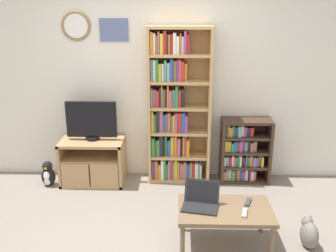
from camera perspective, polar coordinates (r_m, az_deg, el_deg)
The scene contains 12 objects.
ground_plane at distance 4.05m, azimuth -2.73°, elevation -16.91°, with size 18.00×18.00×0.00m, color gray.
wall_back at distance 5.11m, azimuth -1.66°, elevation 6.65°, with size 6.53×0.09×2.60m.
tv_stand at distance 5.23m, azimuth -10.85°, elevation -5.04°, with size 0.81×0.49×0.58m.
television at distance 5.08m, azimuth -11.04°, elevation 0.77°, with size 0.64×0.18×0.50m.
bookshelf_tall at distance 5.01m, azimuth 1.00°, elevation 2.31°, with size 0.79×0.30×2.01m.
bookshelf_short at distance 5.25m, azimuth 10.78°, elevation -3.63°, with size 0.64×0.31×0.85m.
coffee_table at distance 3.90m, azimuth 8.28°, elevation -12.33°, with size 0.90×0.56×0.40m.
laptop at distance 3.86m, azimuth 4.77°, elevation -10.74°, with size 0.38×0.32×0.24m.
remote_near_laptop at distance 4.01m, azimuth 11.53°, elevation -10.76°, with size 0.10×0.17×0.02m.
remote_far_from_laptop at distance 3.82m, azimuth 11.05°, elevation -12.28°, with size 0.08×0.17×0.02m.
cat at distance 4.18m, azimuth 19.77°, elevation -14.46°, with size 0.26×0.43×0.32m.
penguin_figurine at distance 5.33m, azimuth -17.01°, elevation -6.77°, with size 0.18×0.16×0.34m.
Camera 1 is at (0.28, -3.30, 2.33)m, focal length 42.00 mm.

